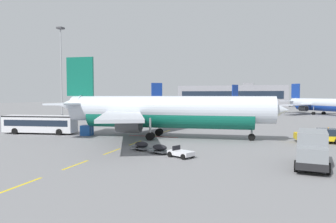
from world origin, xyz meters
TOP-DOWN VIEW (x-y plane):
  - ground at (40.00, 40.00)m, footprint 400.00×400.00m
  - apron_paint_markings at (18.00, 38.79)m, footprint 8.00×98.70m
  - airliner_foreground at (20.23, 20.73)m, footprint 34.82×34.49m
  - pushback_tug at (41.56, 22.65)m, footprint 6.28×3.72m
  - airliner_mid_left at (-7.79, 65.23)m, footprint 25.70×23.66m
  - airliner_far_center at (16.49, 97.77)m, footprint 26.43×28.14m
  - airliner_far_right at (51.65, 86.47)m, footprint 23.99×26.01m
  - apron_shuttle_bus at (-0.85, 19.55)m, footprint 12.29×4.44m
  - catering_truck at (38.41, 7.13)m, footprint 3.37×7.26m
  - baggage_train at (23.52, 9.12)m, footprint 8.33×5.19m
  - ground_crew_worker at (39.46, 19.95)m, footprint 0.65×0.34m
  - uld_cargo_container at (7.64, 20.02)m, footprint 1.75×1.71m
  - apron_light_mast_near at (-23.80, 56.73)m, footprint 1.80×1.80m
  - terminal_satellite at (15.94, 163.24)m, footprint 60.48×21.70m

SIDE VIEW (x-z plane):
  - ground at x=40.00m, z-range 0.00..0.00m
  - apron_paint_markings at x=18.00m, z-range 0.00..0.01m
  - baggage_train at x=23.52m, z-range -0.05..1.09m
  - uld_cargo_container at x=7.64m, z-range 0.00..1.60m
  - pushback_tug at x=41.56m, z-range -0.14..1.94m
  - ground_crew_worker at x=39.46m, z-range 0.11..1.77m
  - catering_truck at x=38.41m, z-range 0.08..3.22m
  - apron_shuttle_bus at x=-0.85m, z-range 0.25..3.25m
  - airliner_mid_left at x=-7.79m, z-range -1.80..8.42m
  - airliner_far_right at x=51.65m, z-range -1.81..8.47m
  - airliner_far_center at x=16.49m, z-range -1.86..8.67m
  - airliner_foreground at x=20.23m, z-range -2.15..10.05m
  - terminal_satellite at x=15.94m, z-range -0.78..12.42m
  - apron_light_mast_near at x=-23.80m, z-range 3.10..29.45m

